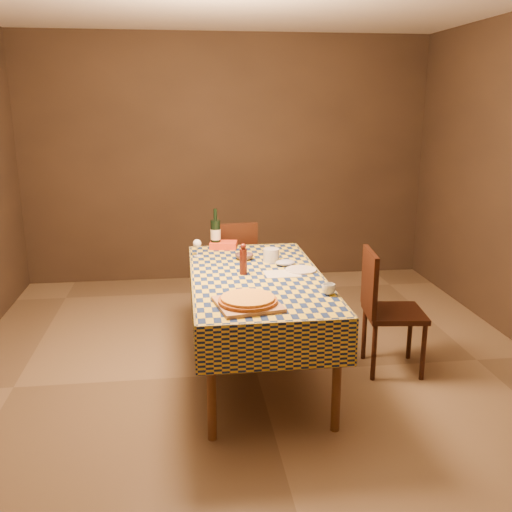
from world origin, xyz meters
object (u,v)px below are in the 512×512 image
at_px(cutting_board, 248,304).
at_px(white_plate, 301,270).
at_px(wine_bottle, 216,233).
at_px(pizza, 248,300).
at_px(chair_right, 384,304).
at_px(dining_table, 257,285).
at_px(bowl, 244,257).
at_px(chair_far, 232,264).

distance_m(cutting_board, white_plate, 0.85).
bearing_deg(wine_bottle, cutting_board, -85.86).
bearing_deg(pizza, chair_right, 28.25).
bearing_deg(wine_bottle, pizza, -85.86).
bearing_deg(dining_table, pizza, -102.43).
xyz_separation_m(cutting_board, white_plate, (0.47, 0.70, -0.01)).
distance_m(pizza, bowl, 1.07).
distance_m(cutting_board, wine_bottle, 1.47).
relative_size(wine_bottle, chair_right, 0.37).
xyz_separation_m(white_plate, chair_far, (-0.41, 1.11, -0.25)).
bearing_deg(bowl, chair_far, 92.53).
xyz_separation_m(chair_far, chair_right, (1.02, -1.23, 0.00)).
xyz_separation_m(pizza, white_plate, (0.47, 0.70, -0.03)).
height_order(cutting_board, wine_bottle, wine_bottle).
bearing_deg(cutting_board, pizza, 90.00).
bearing_deg(cutting_board, wine_bottle, 94.14).
distance_m(dining_table, bowl, 0.45).
xyz_separation_m(dining_table, chair_far, (-0.08, 1.18, -0.17)).
xyz_separation_m(pizza, wine_bottle, (-0.11, 1.46, 0.09)).
distance_m(bowl, white_plate, 0.53).
bearing_deg(chair_far, cutting_board, -91.95).
xyz_separation_m(bowl, chair_far, (-0.03, 0.75, -0.27)).
bearing_deg(chair_far, chair_right, -50.20).
bearing_deg(dining_table, wine_bottle, 106.36).
relative_size(dining_table, cutting_board, 5.00).
bearing_deg(pizza, chair_far, 88.05).
xyz_separation_m(dining_table, wine_bottle, (-0.24, 0.83, 0.20)).
xyz_separation_m(cutting_board, wine_bottle, (-0.11, 1.46, 0.12)).
bearing_deg(chair_right, white_plate, 169.11).
height_order(dining_table, chair_far, chair_far).
bearing_deg(chair_far, dining_table, -86.28).
relative_size(cutting_board, bowl, 2.54).
xyz_separation_m(dining_table, chair_right, (0.95, -0.05, -0.17)).
distance_m(dining_table, white_plate, 0.35).
distance_m(chair_far, chair_right, 1.60).
bearing_deg(chair_far, wine_bottle, -115.58).
bearing_deg(white_plate, chair_right, -10.89).
xyz_separation_m(pizza, chair_far, (0.06, 1.81, -0.29)).
height_order(cutting_board, chair_far, chair_far).
relative_size(bowl, white_plate, 0.64).
bearing_deg(chair_right, bowl, 154.01).
height_order(dining_table, pizza, pizza).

